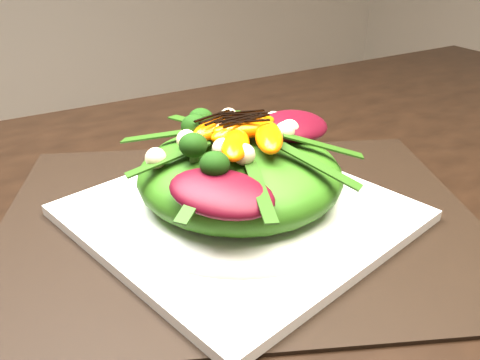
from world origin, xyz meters
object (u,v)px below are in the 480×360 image
dining_table (284,238)px  orange_segment (220,133)px  placemat (240,219)px  salad_bowl (240,201)px  plate_base (240,213)px  lettuce_mound (240,174)px

dining_table → orange_segment: size_ratio=26.03×
placemat → salad_bowl: salad_bowl is taller
dining_table → plate_base: dining_table is taller
plate_base → salad_bowl: (0.00, 0.00, 0.01)m
orange_segment → lettuce_mound: bearing=-38.6°
placemat → orange_segment: bearing=141.4°
salad_bowl → lettuce_mound: size_ratio=1.15×
lettuce_mound → dining_table: bearing=-31.9°
plate_base → lettuce_mound: (0.00, 0.00, 0.04)m
dining_table → salad_bowl: (-0.04, 0.02, 0.04)m
dining_table → placemat: dining_table is taller
dining_table → plate_base: size_ratio=5.67×
salad_bowl → lettuce_mound: lettuce_mound is taller
placemat → salad_bowl: 0.02m
plate_base → dining_table: bearing=-31.9°
placemat → salad_bowl: (0.00, 0.00, 0.02)m
placemat → plate_base: (0.00, 0.00, 0.01)m
placemat → plate_base: size_ratio=1.68×
salad_bowl → orange_segment: 0.07m
placemat → lettuce_mound: size_ratio=2.40×
orange_segment → plate_base: bearing=-38.6°
salad_bowl → orange_segment: (-0.01, 0.01, 0.07)m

